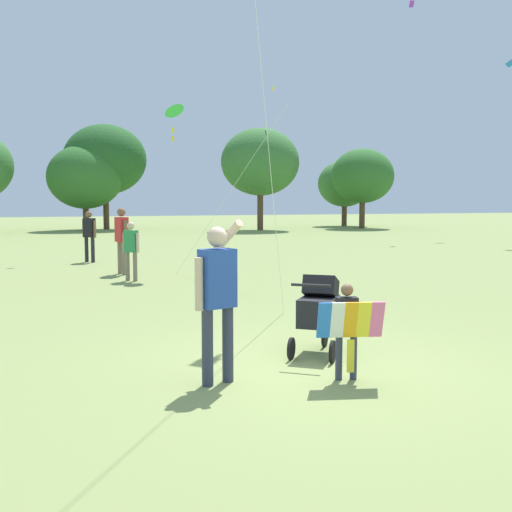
{
  "coord_description": "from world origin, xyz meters",
  "views": [
    {
      "loc": [
        -2.77,
        -6.91,
        2.03
      ],
      "look_at": [
        -0.5,
        0.5,
        1.3
      ],
      "focal_mm": 44.28,
      "sensor_mm": 36.0,
      "label": 1
    }
  ],
  "objects_px": {
    "stroller": "(319,307)",
    "person_kid_running": "(122,235)",
    "child_with_butterfly_kite": "(347,323)",
    "person_couple_left": "(131,246)",
    "person_adult_flyer": "(217,290)",
    "kite_green_novelty": "(176,113)",
    "person_sitting_far": "(89,232)"
  },
  "relations": [
    {
      "from": "child_with_butterfly_kite",
      "to": "person_couple_left",
      "type": "bearing_deg",
      "value": 98.79
    },
    {
      "from": "stroller",
      "to": "person_sitting_far",
      "type": "bearing_deg",
      "value": 100.47
    },
    {
      "from": "kite_green_novelty",
      "to": "person_sitting_far",
      "type": "xyz_separation_m",
      "value": [
        -2.07,
        3.76,
        -3.23
      ]
    },
    {
      "from": "child_with_butterfly_kite",
      "to": "stroller",
      "type": "distance_m",
      "value": 1.21
    },
    {
      "from": "kite_green_novelty",
      "to": "person_couple_left",
      "type": "distance_m",
      "value": 3.72
    },
    {
      "from": "person_adult_flyer",
      "to": "stroller",
      "type": "bearing_deg",
      "value": 29.78
    },
    {
      "from": "child_with_butterfly_kite",
      "to": "person_kid_running",
      "type": "relative_size",
      "value": 0.62
    },
    {
      "from": "person_adult_flyer",
      "to": "child_with_butterfly_kite",
      "type": "bearing_deg",
      "value": -12.26
    },
    {
      "from": "person_couple_left",
      "to": "person_kid_running",
      "type": "distance_m",
      "value": 1.42
    },
    {
      "from": "child_with_butterfly_kite",
      "to": "person_adult_flyer",
      "type": "bearing_deg",
      "value": 167.74
    },
    {
      "from": "child_with_butterfly_kite",
      "to": "person_adult_flyer",
      "type": "distance_m",
      "value": 1.48
    },
    {
      "from": "person_adult_flyer",
      "to": "person_couple_left",
      "type": "height_order",
      "value": "person_adult_flyer"
    },
    {
      "from": "person_adult_flyer",
      "to": "person_couple_left",
      "type": "xyz_separation_m",
      "value": [
        -0.01,
        8.78,
        -0.19
      ]
    },
    {
      "from": "person_adult_flyer",
      "to": "person_sitting_far",
      "type": "bearing_deg",
      "value": 93.3
    },
    {
      "from": "stroller",
      "to": "person_couple_left",
      "type": "distance_m",
      "value": 8.05
    },
    {
      "from": "child_with_butterfly_kite",
      "to": "person_couple_left",
      "type": "relative_size",
      "value": 0.76
    },
    {
      "from": "child_with_butterfly_kite",
      "to": "person_adult_flyer",
      "type": "xyz_separation_m",
      "value": [
        -1.4,
        0.3,
        0.39
      ]
    },
    {
      "from": "kite_green_novelty",
      "to": "person_adult_flyer",
      "type": "bearing_deg",
      "value": -97.49
    },
    {
      "from": "kite_green_novelty",
      "to": "person_kid_running",
      "type": "relative_size",
      "value": 2.54
    },
    {
      "from": "person_adult_flyer",
      "to": "kite_green_novelty",
      "type": "distance_m",
      "value": 10.39
    },
    {
      "from": "child_with_butterfly_kite",
      "to": "kite_green_novelty",
      "type": "bearing_deg",
      "value": 90.59
    },
    {
      "from": "child_with_butterfly_kite",
      "to": "person_sitting_far",
      "type": "height_order",
      "value": "person_sitting_far"
    },
    {
      "from": "person_adult_flyer",
      "to": "stroller",
      "type": "distance_m",
      "value": 1.85
    },
    {
      "from": "person_adult_flyer",
      "to": "kite_green_novelty",
      "type": "relative_size",
      "value": 0.4
    },
    {
      "from": "person_sitting_far",
      "to": "kite_green_novelty",
      "type": "bearing_deg",
      "value": -61.1
    },
    {
      "from": "person_adult_flyer",
      "to": "person_sitting_far",
      "type": "relative_size",
      "value": 1.13
    },
    {
      "from": "person_couple_left",
      "to": "person_kid_running",
      "type": "xyz_separation_m",
      "value": [
        -0.09,
        1.4,
        0.19
      ]
    },
    {
      "from": "person_couple_left",
      "to": "person_kid_running",
      "type": "relative_size",
      "value": 0.82
    },
    {
      "from": "kite_green_novelty",
      "to": "person_couple_left",
      "type": "xyz_separation_m",
      "value": [
        -1.3,
        -1.04,
        -3.33
      ]
    },
    {
      "from": "stroller",
      "to": "person_kid_running",
      "type": "height_order",
      "value": "person_kid_running"
    },
    {
      "from": "child_with_butterfly_kite",
      "to": "person_sitting_far",
      "type": "distance_m",
      "value": 14.06
    },
    {
      "from": "person_couple_left",
      "to": "person_sitting_far",
      "type": "bearing_deg",
      "value": 99.17
    }
  ]
}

